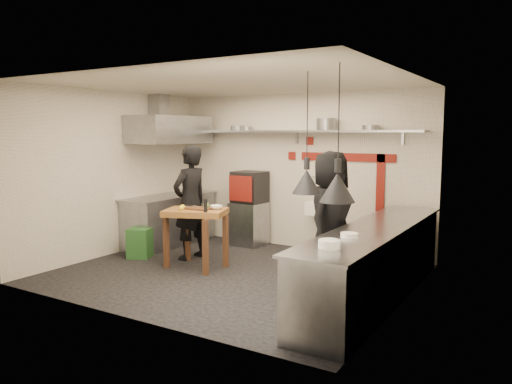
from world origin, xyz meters
The scene contains 47 objects.
floor centered at (0.00, 0.00, 0.00)m, with size 5.00×5.00×0.00m, color black.
ceiling centered at (0.00, 0.00, 2.80)m, with size 5.00×5.00×0.00m, color beige.
wall_back centered at (0.00, 2.10, 1.40)m, with size 5.00×0.04×2.80m, color silver.
wall_front centered at (0.00, -2.10, 1.40)m, with size 5.00×0.04×2.80m, color silver.
wall_left centered at (-2.50, 0.00, 1.40)m, with size 0.04×4.20×2.80m, color silver.
wall_right centered at (2.50, 0.00, 1.40)m, with size 0.04×4.20×2.80m, color silver.
red_band_horiz centered at (0.95, 2.08, 1.68)m, with size 1.70×0.02×0.14m, color maroon.
red_band_vert centered at (1.55, 2.08, 1.20)m, with size 0.14×0.02×1.10m, color maroon.
red_tile_a centered at (0.25, 2.08, 1.95)m, with size 0.14×0.02×0.14m, color maroon.
red_tile_b centered at (-0.10, 2.08, 1.68)m, with size 0.14×0.02×0.14m, color maroon.
back_shelf centered at (0.00, 1.92, 2.12)m, with size 4.60×0.34×0.04m, color slate.
shelf_bracket_left centered at (-1.90, 2.07, 2.02)m, with size 0.04×0.06×0.24m, color slate.
shelf_bracket_mid centered at (0.00, 2.07, 2.02)m, with size 0.04×0.06×0.24m, color slate.
shelf_bracket_right centered at (1.90, 2.07, 2.02)m, with size 0.04×0.06×0.24m, color slate.
pan_far_left centered at (-1.18, 1.92, 2.19)m, with size 0.26×0.26×0.09m, color slate.
pan_mid_left centered at (-0.97, 1.92, 2.18)m, with size 0.22×0.22×0.07m, color slate.
stock_pot centered at (0.63, 1.92, 2.24)m, with size 0.34×0.34×0.20m, color slate.
pan_right centered at (1.41, 1.92, 2.18)m, with size 0.27×0.27×0.08m, color slate.
oven_stand centered at (-0.84, 1.78, 0.40)m, with size 0.60×0.54×0.80m, color slate.
combi_oven centered at (-0.84, 1.81, 1.09)m, with size 0.55×0.52×0.58m, color black.
oven_door centered at (-0.85, 1.50, 1.09)m, with size 0.50×0.03×0.46m, color maroon.
oven_glass centered at (-0.88, 1.51, 1.09)m, with size 0.32×0.01×0.34m, color black.
hand_sink centered at (0.55, 1.92, 0.78)m, with size 0.46×0.34×0.22m, color white.
sink_tap centered at (0.55, 1.92, 0.96)m, with size 0.03×0.03×0.14m, color slate.
sink_drain centered at (0.55, 1.88, 0.34)m, with size 0.06×0.06×0.66m, color slate.
utensil_rail centered at (0.55, 2.06, 1.32)m, with size 0.02×0.02×0.90m, color slate.
counter_right centered at (2.15, 0.00, 0.45)m, with size 0.70×3.80×0.90m, color slate.
counter_right_top centered at (2.15, 0.00, 0.92)m, with size 0.76×3.90×0.03m, color slate.
plate_stack centered at (2.12, -1.40, 0.97)m, with size 0.22×0.22×0.09m, color white.
small_bowl_right centered at (2.10, -0.78, 0.96)m, with size 0.20×0.20×0.05m, color white.
counter_left centered at (-2.15, 1.05, 0.45)m, with size 0.70×1.90×0.90m, color slate.
counter_left_top centered at (-2.15, 1.05, 0.92)m, with size 0.76×2.00×0.03m, color slate.
extractor_hood centered at (-2.10, 1.05, 2.15)m, with size 0.78×1.60×0.50m, color slate.
hood_duct centered at (-2.35, 1.05, 2.55)m, with size 0.28×0.28×0.50m, color slate.
green_bin centered at (-1.90, 0.02, 0.25)m, with size 0.36×0.36×0.50m, color #275D27.
prep_table centered at (-0.70, 0.00, 0.46)m, with size 0.92×0.64×0.92m, color olive, non-canonical shape.
cutting_board centered at (-0.65, 0.03, 0.93)m, with size 0.37×0.26×0.03m, color #52311E.
pepper_mill centered at (-0.39, -0.14, 1.02)m, with size 0.05×0.05×0.20m, color black.
lemon_a centered at (-0.86, -0.10, 0.96)m, with size 0.07×0.07×0.07m, color yellow.
lemon_b centered at (-0.82, -0.19, 0.96)m, with size 0.07×0.07×0.07m, color yellow.
veg_ball centered at (-0.59, 0.13, 0.97)m, with size 0.10×0.10×0.10m, color olive.
steel_tray centered at (-0.92, 0.12, 0.94)m, with size 0.19×0.13×0.03m, color slate.
bowl centered at (-0.43, 0.18, 0.95)m, with size 0.20×0.20×0.06m, color white.
heat_lamp_near centered at (1.53, -0.71, 2.09)m, with size 0.34×0.34×1.42m, color black, non-canonical shape.
heat_lamp_far centered at (2.12, -1.20, 2.09)m, with size 0.37×0.37×1.42m, color black, non-canonical shape.
chef_left centered at (-1.12, 0.40, 0.95)m, with size 0.69×0.45×1.90m, color black.
chef_right centered at (1.40, 0.30, 0.93)m, with size 0.91×0.59×1.85m, color black.
Camera 1 is at (4.06, -6.01, 2.10)m, focal length 35.00 mm.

